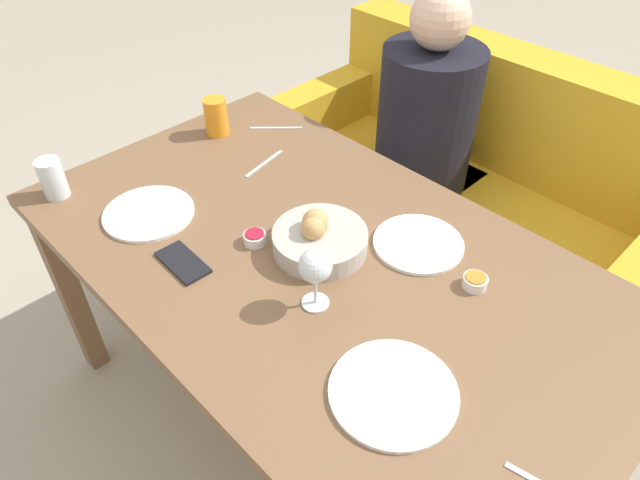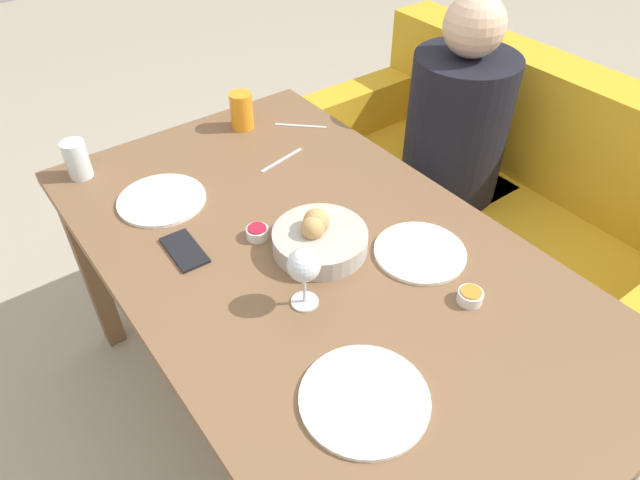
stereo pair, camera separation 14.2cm
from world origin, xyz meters
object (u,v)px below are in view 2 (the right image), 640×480
(bread_basket, at_px, (319,239))
(fork_silver, at_px, (300,126))
(seated_person, at_px, (448,176))
(jam_bowl_berry, at_px, (257,233))
(knife_silver, at_px, (282,160))
(plate_near_left, at_px, (162,200))
(jam_bowl_honey, at_px, (470,296))
(water_tumbler, at_px, (77,160))
(wine_glass, at_px, (304,267))
(plate_far_center, at_px, (420,252))
(cell_phone, at_px, (184,250))
(juice_glass, at_px, (242,111))
(plate_near_right, at_px, (364,399))
(couch, at_px, (497,217))

(bread_basket, height_order, fork_silver, bread_basket)
(seated_person, bearing_deg, jam_bowl_berry, -80.90)
(jam_bowl_berry, relative_size, knife_silver, 0.34)
(plate_near_left, relative_size, jam_bowl_honey, 4.18)
(water_tumbler, relative_size, wine_glass, 0.73)
(bread_basket, height_order, water_tumbler, water_tumbler)
(water_tumbler, xyz_separation_m, wine_glass, (0.81, 0.23, 0.06))
(jam_bowl_berry, bearing_deg, seated_person, 99.10)
(water_tumbler, bearing_deg, bread_basket, 28.51)
(plate_far_center, height_order, fork_silver, plate_far_center)
(plate_near_left, height_order, cell_phone, plate_near_left)
(bread_basket, relative_size, cell_phone, 1.57)
(juice_glass, distance_m, knife_silver, 0.25)
(seated_person, xyz_separation_m, plate_far_center, (0.45, -0.62, 0.27))
(wine_glass, bearing_deg, cell_phone, -156.43)
(plate_near_right, xyz_separation_m, knife_silver, (-0.81, 0.35, -0.00))
(bread_basket, height_order, knife_silver, bread_basket)
(seated_person, distance_m, plate_near_left, 1.09)
(water_tumbler, distance_m, knife_silver, 0.60)
(cell_phone, bearing_deg, jam_bowl_honey, 39.32)
(couch, bearing_deg, fork_silver, -122.25)
(plate_near_left, distance_m, knife_silver, 0.39)
(fork_silver, bearing_deg, wine_glass, -34.56)
(plate_near_right, xyz_separation_m, juice_glass, (-1.05, 0.36, 0.06))
(bread_basket, xyz_separation_m, plate_far_center, (0.17, 0.19, -0.03))
(couch, bearing_deg, jam_bowl_berry, -90.43)
(plate_near_left, xyz_separation_m, plate_near_right, (0.83, 0.04, 0.00))
(knife_silver, bearing_deg, couch, 71.51)
(couch, height_order, knife_silver, couch)
(couch, relative_size, water_tumbler, 13.70)
(juice_glass, distance_m, cell_phone, 0.63)
(plate_far_center, xyz_separation_m, fork_silver, (-0.70, 0.13, -0.00))
(plate_near_right, bearing_deg, juice_glass, 161.27)
(juice_glass, height_order, cell_phone, juice_glass)
(jam_bowl_berry, bearing_deg, bread_basket, 37.46)
(plate_near_left, xyz_separation_m, cell_phone, (0.23, -0.04, -0.00))
(plate_near_left, height_order, knife_silver, plate_near_left)
(jam_bowl_berry, bearing_deg, fork_silver, 133.74)
(seated_person, distance_m, cell_phone, 1.13)
(bread_basket, height_order, plate_near_left, bread_basket)
(jam_bowl_berry, height_order, jam_bowl_honey, same)
(water_tumbler, distance_m, cell_phone, 0.50)
(jam_bowl_berry, xyz_separation_m, cell_phone, (-0.06, -0.18, -0.01))
(plate_far_center, height_order, cell_phone, plate_far_center)
(bread_basket, distance_m, plate_far_center, 0.25)
(plate_near_left, xyz_separation_m, fork_silver, (-0.11, 0.55, -0.00))
(seated_person, relative_size, jam_bowl_berry, 19.71)
(seated_person, xyz_separation_m, wine_glass, (0.41, -0.95, 0.38))
(plate_far_center, height_order, jam_bowl_honey, jam_bowl_honey)
(plate_near_right, height_order, wine_glass, wine_glass)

